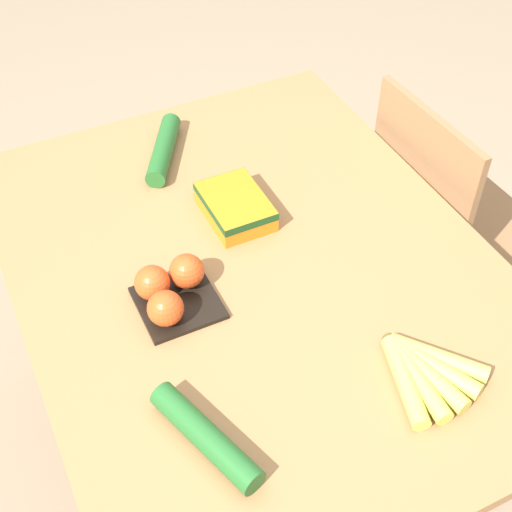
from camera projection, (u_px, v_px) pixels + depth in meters
name	position (u px, v px, depth m)	size (l,w,h in m)	color
ground_plane	(256.00, 453.00, 2.04)	(12.00, 12.00, 0.00)	gray
dining_table	(256.00, 298.00, 1.56)	(1.26, 0.96, 0.77)	#9E7044
chair	(444.00, 227.00, 2.00)	(0.43, 0.41, 0.90)	#8E6642
banana_bunch	(423.00, 371.00, 1.28)	(0.20, 0.20, 0.03)	brown
tomato_pack	(170.00, 290.00, 1.39)	(0.16, 0.16, 0.08)	black
carrot_bag	(235.00, 205.00, 1.58)	(0.18, 0.13, 0.05)	orange
cucumber_near	(164.00, 149.00, 1.73)	(0.23, 0.16, 0.05)	#236028
cucumber_far	(206.00, 436.00, 1.18)	(0.24, 0.12, 0.05)	#236028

